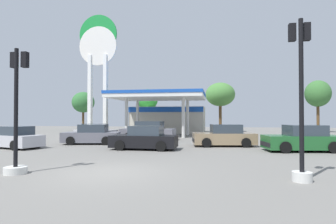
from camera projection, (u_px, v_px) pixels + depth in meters
ground_plane at (107, 172)px, 10.09m from camera, size 90.00×90.00×0.00m
gas_station at (167, 115)px, 33.90m from camera, size 9.65×12.84×4.57m
station_pole_sign at (98, 57)px, 31.66m from camera, size 4.50×0.56×13.80m
car_0 at (95, 132)px, 25.32m from camera, size 4.19×2.68×1.39m
car_1 at (14, 138)px, 17.89m from camera, size 4.28×2.72×1.42m
car_2 at (224, 136)px, 19.04m from camera, size 4.45×2.44×1.51m
car_3 at (302, 139)px, 16.20m from camera, size 4.57×2.49×1.55m
car_4 at (148, 132)px, 23.82m from camera, size 4.69×2.24×1.66m
car_5 at (92, 135)px, 20.54m from camera, size 4.35×2.44×1.47m
car_6 at (144, 139)px, 17.17m from camera, size 4.13×1.93×1.47m
traffic_signal_0 at (17, 128)px, 9.88m from camera, size 0.78×0.78×4.50m
traffic_signal_1 at (301, 112)px, 8.73m from camera, size 0.65×0.66×5.16m
tree_0 at (83, 102)px, 41.33m from camera, size 3.31×3.31×5.76m
tree_1 at (147, 100)px, 39.76m from camera, size 2.98×2.98×6.02m
tree_2 at (220, 95)px, 36.25m from camera, size 3.85×3.85×6.54m
tree_3 at (318, 94)px, 35.55m from camera, size 3.17×3.17×6.74m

